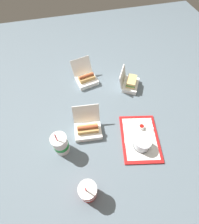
% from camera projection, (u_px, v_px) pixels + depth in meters
% --- Properties ---
extents(ground_plane, '(3.20, 3.20, 0.00)m').
position_uv_depth(ground_plane, '(104.00, 117.00, 1.35)').
color(ground_plane, slate).
extents(food_tray, '(0.42, 0.33, 0.01)m').
position_uv_depth(food_tray, '(140.00, 138.00, 1.24)').
color(food_tray, red).
rests_on(food_tray, ground_plane).
extents(cake_container, '(0.11, 0.11, 0.08)m').
position_uv_depth(cake_container, '(142.00, 143.00, 1.17)').
color(cake_container, black).
rests_on(cake_container, food_tray).
extents(ketchup_cup, '(0.04, 0.04, 0.02)m').
position_uv_depth(ketchup_cup, '(142.00, 127.00, 1.27)').
color(ketchup_cup, white).
rests_on(ketchup_cup, food_tray).
extents(napkin_stack, '(0.13, 0.13, 0.00)m').
position_uv_depth(napkin_stack, '(132.00, 137.00, 1.24)').
color(napkin_stack, white).
rests_on(napkin_stack, food_tray).
extents(plastic_fork, '(0.10, 0.07, 0.00)m').
position_uv_depth(plastic_fork, '(152.00, 134.00, 1.25)').
color(plastic_fork, white).
rests_on(plastic_fork, food_tray).
extents(clamshell_hotdog_back, '(0.25, 0.21, 0.16)m').
position_uv_depth(clamshell_hotdog_back, '(86.00, 78.00, 1.53)').
color(clamshell_hotdog_back, white).
rests_on(clamshell_hotdog_back, ground_plane).
extents(clamshell_sandwich_center, '(0.23, 0.22, 0.16)m').
position_uv_depth(clamshell_sandwich_center, '(130.00, 83.00, 1.49)').
color(clamshell_sandwich_center, white).
rests_on(clamshell_sandwich_center, ground_plane).
extents(clamshell_hotdog_left, '(0.22, 0.21, 0.16)m').
position_uv_depth(clamshell_hotdog_left, '(88.00, 129.00, 1.25)').
color(clamshell_hotdog_left, white).
rests_on(clamshell_hotdog_left, ground_plane).
extents(soda_cup_front, '(0.11, 0.11, 0.20)m').
position_uv_depth(soda_cup_front, '(88.00, 191.00, 0.99)').
color(soda_cup_front, red).
rests_on(soda_cup_front, ground_plane).
extents(soda_cup_left, '(0.10, 0.10, 0.23)m').
position_uv_depth(soda_cup_left, '(61.00, 144.00, 1.13)').
color(soda_cup_left, white).
rests_on(soda_cup_left, ground_plane).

